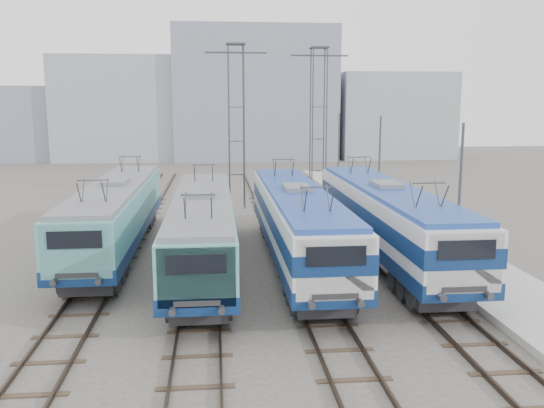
{
  "coord_description": "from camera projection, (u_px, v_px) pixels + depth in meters",
  "views": [
    {
      "loc": [
        -1.59,
        -20.96,
        7.8
      ],
      "look_at": [
        1.17,
        7.0,
        2.86
      ],
      "focal_mm": 38.0,
      "sensor_mm": 36.0,
      "label": 1
    }
  ],
  "objects": [
    {
      "name": "mast_front",
      "position": [
        459.0,
        206.0,
        24.23
      ],
      "size": [
        0.12,
        0.12,
        7.0
      ],
      "primitive_type": "cylinder",
      "color": "#3F4247",
      "rests_on": "ground"
    },
    {
      "name": "locomotive_center_right",
      "position": [
        297.0,
        219.0,
        27.47
      ],
      "size": [
        2.89,
        18.25,
        3.43
      ],
      "color": "navy",
      "rests_on": "ground"
    },
    {
      "name": "locomotive_far_left",
      "position": [
        116.0,
        212.0,
        29.69
      ],
      "size": [
        2.86,
        18.06,
        3.4
      ],
      "color": "navy",
      "rests_on": "ground"
    },
    {
      "name": "platform",
      "position": [
        437.0,
        248.0,
        30.85
      ],
      "size": [
        4.0,
        70.0,
        0.3
      ],
      "primitive_type": "cube",
      "color": "#9E9E99",
      "rests_on": "ground"
    },
    {
      "name": "building_west",
      "position": [
        125.0,
        109.0,
        80.25
      ],
      "size": [
        18.0,
        12.0,
        14.0
      ],
      "primitive_type": "cube",
      "color": "#959EA6",
      "rests_on": "ground"
    },
    {
      "name": "building_far_west",
      "position": [
        7.0,
        124.0,
        79.05
      ],
      "size": [
        14.0,
        10.0,
        10.0
      ],
      "primitive_type": "cube",
      "color": "gray",
      "rests_on": "ground"
    },
    {
      "name": "mast_rear",
      "position": [
        339.0,
        156.0,
        47.75
      ],
      "size": [
        0.12,
        0.12,
        7.0
      ],
      "primitive_type": "cylinder",
      "color": "#3F4247",
      "rests_on": "ground"
    },
    {
      "name": "locomotive_center_left",
      "position": [
        202.0,
        226.0,
        26.58
      ],
      "size": [
        2.77,
        17.47,
        3.29
      ],
      "color": "navy",
      "rests_on": "ground"
    },
    {
      "name": "building_center",
      "position": [
        254.0,
        94.0,
        81.64
      ],
      "size": [
        22.0,
        14.0,
        18.0
      ],
      "primitive_type": "cube",
      "color": "gray",
      "rests_on": "ground"
    },
    {
      "name": "catenary_tower_west",
      "position": [
        236.0,
        119.0,
        42.46
      ],
      "size": [
        4.5,
        1.2,
        12.0
      ],
      "color": "#3F4247",
      "rests_on": "ground"
    },
    {
      "name": "locomotive_far_right",
      "position": [
        387.0,
        215.0,
        28.25
      ],
      "size": [
        2.92,
        18.49,
        3.48
      ],
      "color": "navy",
      "rests_on": "ground"
    },
    {
      "name": "catenary_tower_east",
      "position": [
        318.0,
        118.0,
        45.05
      ],
      "size": [
        4.5,
        1.2,
        12.0
      ],
      "color": "#3F4247",
      "rests_on": "ground"
    },
    {
      "name": "mast_mid",
      "position": [
        379.0,
        173.0,
        35.99
      ],
      "size": [
        0.12,
        0.12,
        7.0
      ],
      "primitive_type": "cylinder",
      "color": "#3F4247",
      "rests_on": "ground"
    },
    {
      "name": "ground",
      "position": [
        260.0,
        309.0,
        22.04
      ],
      "size": [
        160.0,
        160.0,
        0.0
      ],
      "primitive_type": "plane",
      "color": "#514C47"
    },
    {
      "name": "building_east",
      "position": [
        390.0,
        116.0,
        84.09
      ],
      "size": [
        16.0,
        12.0,
        12.0
      ],
      "primitive_type": "cube",
      "color": "#959EA6",
      "rests_on": "ground"
    }
  ]
}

